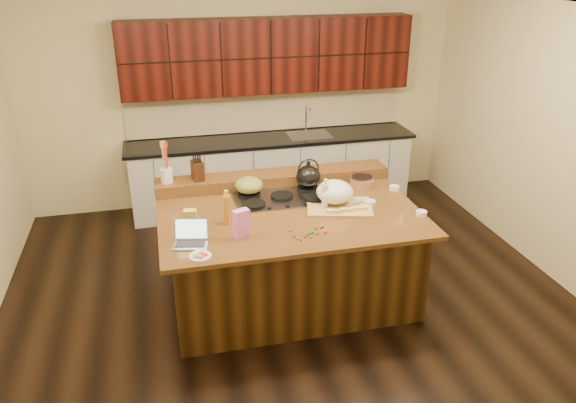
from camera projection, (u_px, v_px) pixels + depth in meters
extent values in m
cube|color=black|center=(289.00, 296.00, 5.57)|extent=(5.50, 5.00, 0.01)
cube|color=silver|center=(289.00, 9.00, 4.47)|extent=(5.50, 5.00, 0.01)
cube|color=beige|center=(243.00, 101.00, 7.24)|extent=(5.50, 0.01, 2.70)
cube|color=beige|center=(408.00, 341.00, 2.80)|extent=(5.50, 0.01, 2.70)
cube|color=beige|center=(556.00, 145.00, 5.61)|extent=(0.01, 5.00, 2.70)
cube|color=black|center=(289.00, 257.00, 5.39)|extent=(2.22, 1.42, 0.88)
cube|color=black|center=(289.00, 213.00, 5.20)|extent=(2.40, 1.60, 0.04)
cube|color=black|center=(273.00, 178.00, 5.79)|extent=(2.40, 0.30, 0.12)
cube|color=gray|center=(282.00, 198.00, 5.46)|extent=(0.92, 0.52, 0.02)
cylinder|color=black|center=(249.00, 194.00, 5.50)|extent=(0.22, 0.22, 0.03)
cylinder|color=black|center=(308.00, 188.00, 5.63)|extent=(0.22, 0.22, 0.03)
cylinder|color=black|center=(254.00, 205.00, 5.27)|extent=(0.22, 0.22, 0.03)
cylinder|color=black|center=(315.00, 199.00, 5.40)|extent=(0.22, 0.22, 0.03)
cylinder|color=black|center=(282.00, 196.00, 5.45)|extent=(0.22, 0.22, 0.03)
cube|color=silver|center=(272.00, 173.00, 7.38)|extent=(3.60, 0.62, 0.90)
cube|color=black|center=(272.00, 139.00, 7.19)|extent=(3.70, 0.66, 0.04)
cube|color=gray|center=(309.00, 135.00, 7.29)|extent=(0.55, 0.42, 0.01)
cylinder|color=gray|center=(306.00, 118.00, 7.37)|extent=(0.02, 0.02, 0.36)
cube|color=black|center=(268.00, 56.00, 6.90)|extent=(3.60, 0.34, 0.90)
cube|color=beige|center=(267.00, 112.00, 7.35)|extent=(3.60, 0.03, 0.50)
ellipsoid|color=black|center=(308.00, 177.00, 5.58)|extent=(0.32, 0.32, 0.22)
ellipsoid|color=olive|center=(249.00, 185.00, 5.46)|extent=(0.34, 0.34, 0.15)
cube|color=#B7B7BC|center=(190.00, 245.00, 4.59)|extent=(0.32, 0.25, 0.01)
cube|color=black|center=(190.00, 244.00, 4.59)|extent=(0.26, 0.16, 0.00)
cube|color=#B7B7BC|center=(191.00, 229.00, 4.64)|extent=(0.29, 0.12, 0.18)
cube|color=silver|center=(191.00, 229.00, 4.64)|extent=(0.26, 0.10, 0.15)
cylinder|color=#BB7C21|center=(227.00, 210.00, 4.91)|extent=(0.09, 0.09, 0.27)
cylinder|color=silver|center=(325.00, 197.00, 5.20)|extent=(0.08, 0.08, 0.25)
cube|color=tan|center=(339.00, 207.00, 5.25)|extent=(0.69, 0.57, 0.03)
ellipsoid|color=white|center=(335.00, 192.00, 5.28)|extent=(0.35, 0.35, 0.22)
cube|color=#EDD872|center=(333.00, 211.00, 5.09)|extent=(0.13, 0.03, 0.03)
cube|color=#EDD872|center=(347.00, 210.00, 5.12)|extent=(0.13, 0.03, 0.03)
cube|color=#EDD872|center=(360.00, 209.00, 5.15)|extent=(0.13, 0.03, 0.03)
cylinder|color=gray|center=(353.00, 205.00, 5.25)|extent=(0.23, 0.09, 0.01)
cylinder|color=white|center=(421.00, 213.00, 5.11)|extent=(0.12, 0.12, 0.04)
cylinder|color=white|center=(370.00, 203.00, 5.32)|extent=(0.10, 0.10, 0.04)
cylinder|color=white|center=(394.00, 188.00, 5.65)|extent=(0.12, 0.12, 0.04)
cylinder|color=#996B3F|center=(362.00, 183.00, 5.72)|extent=(0.31, 0.31, 0.09)
cone|color=silver|center=(400.00, 217.00, 5.00)|extent=(0.09, 0.09, 0.07)
cube|color=#EF70CC|center=(241.00, 224.00, 4.68)|extent=(0.15, 0.12, 0.25)
cylinder|color=white|center=(200.00, 256.00, 4.42)|extent=(0.24, 0.24, 0.01)
cube|color=gold|center=(190.00, 218.00, 4.89)|extent=(0.12, 0.09, 0.15)
cylinder|color=white|center=(167.00, 176.00, 5.51)|extent=(0.14, 0.14, 0.14)
cube|color=black|center=(197.00, 170.00, 5.56)|extent=(0.12, 0.17, 0.19)
ellipsoid|color=red|center=(317.00, 234.00, 4.77)|extent=(0.02, 0.02, 0.02)
ellipsoid|color=#198C26|center=(313.00, 232.00, 4.80)|extent=(0.02, 0.02, 0.02)
ellipsoid|color=red|center=(321.00, 227.00, 4.88)|extent=(0.02, 0.02, 0.02)
ellipsoid|color=#198C26|center=(297.00, 238.00, 4.69)|extent=(0.02, 0.02, 0.02)
ellipsoid|color=red|center=(291.00, 231.00, 4.82)|extent=(0.02, 0.02, 0.02)
ellipsoid|color=#198C26|center=(316.00, 228.00, 4.86)|extent=(0.02, 0.02, 0.02)
ellipsoid|color=red|center=(305.00, 237.00, 4.71)|extent=(0.02, 0.02, 0.02)
ellipsoid|color=#198C26|center=(308.00, 234.00, 4.76)|extent=(0.02, 0.02, 0.02)
ellipsoid|color=red|center=(294.00, 236.00, 4.73)|extent=(0.02, 0.02, 0.02)
ellipsoid|color=#198C26|center=(310.00, 233.00, 4.78)|extent=(0.02, 0.02, 0.02)
ellipsoid|color=red|center=(301.00, 240.00, 4.67)|extent=(0.02, 0.02, 0.02)
ellipsoid|color=#198C26|center=(323.00, 226.00, 4.89)|extent=(0.02, 0.02, 0.02)
ellipsoid|color=red|center=(326.00, 232.00, 4.80)|extent=(0.02, 0.02, 0.02)
ellipsoid|color=#198C26|center=(311.00, 238.00, 4.70)|extent=(0.02, 0.02, 0.02)
ellipsoid|color=red|center=(325.00, 233.00, 4.78)|extent=(0.02, 0.02, 0.02)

